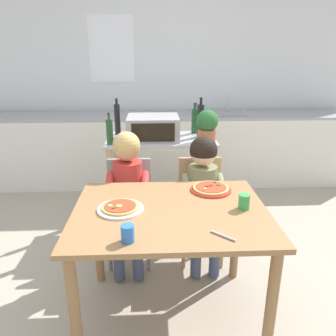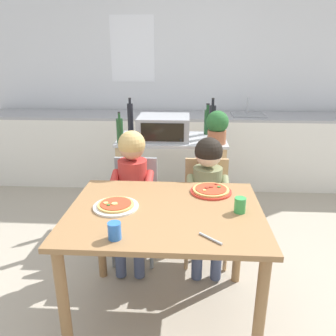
{
  "view_description": "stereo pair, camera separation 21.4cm",
  "coord_description": "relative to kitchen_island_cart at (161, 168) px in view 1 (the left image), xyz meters",
  "views": [
    {
      "loc": [
        -0.09,
        -1.72,
        1.62
      ],
      "look_at": [
        0.0,
        0.3,
        0.91
      ],
      "focal_mm": 35.5,
      "sensor_mm": 36.0,
      "label": 1
    },
    {
      "loc": [
        0.12,
        -1.72,
        1.62
      ],
      "look_at": [
        0.0,
        0.3,
        0.91
      ],
      "focal_mm": 35.5,
      "sensor_mm": 36.0,
      "label": 2
    }
  ],
  "objects": [
    {
      "name": "child_in_red_shirt",
      "position": [
        -0.27,
        -0.68,
        0.12
      ],
      "size": [
        0.32,
        0.42,
        1.06
      ],
      "color": "#424C6B",
      "rests_on": "ground"
    },
    {
      "name": "toaster_oven",
      "position": [
        -0.07,
        -0.03,
        0.4
      ],
      "size": [
        0.46,
        0.4,
        0.21
      ],
      "color": "#999BA0",
      "rests_on": "kitchen_island_cart"
    },
    {
      "name": "ground_plane",
      "position": [
        0.02,
        -0.16,
        -0.58
      ],
      "size": [
        10.93,
        10.93,
        0.0
      ],
      "primitive_type": "plane",
      "color": "#A89E8C"
    },
    {
      "name": "bottle_slim_sauce",
      "position": [
        -0.44,
        -0.2,
        0.4
      ],
      "size": [
        0.06,
        0.06,
        0.27
      ],
      "color": "#1E4723",
      "rests_on": "kitchen_island_cart"
    },
    {
      "name": "potted_herb_plant",
      "position": [
        0.39,
        -0.17,
        0.44
      ],
      "size": [
        0.19,
        0.19,
        0.28
      ],
      "color": "#9E5B3D",
      "rests_on": "kitchen_island_cart"
    },
    {
      "name": "dining_table",
      "position": [
        0.02,
        -1.25,
        0.07
      ],
      "size": [
        1.12,
        0.87,
        0.76
      ],
      "color": "olive",
      "rests_on": "ground"
    },
    {
      "name": "kitchen_island_cart",
      "position": [
        0.0,
        0.0,
        0.0
      ],
      "size": [
        0.99,
        0.55,
        0.87
      ],
      "color": "#B7BABF",
      "rests_on": "ground"
    },
    {
      "name": "dining_chair_right",
      "position": [
        0.3,
        -0.55,
        -0.1
      ],
      "size": [
        0.36,
        0.36,
        0.81
      ],
      "color": "tan",
      "rests_on": "ground"
    },
    {
      "name": "serving_spoon",
      "position": [
        0.26,
        -1.56,
        0.19
      ],
      "size": [
        0.11,
        0.1,
        0.01
      ],
      "primitive_type": "cylinder",
      "rotation": [
        0.0,
        1.57,
        2.39
      ],
      "color": "#B7BABF",
      "rests_on": "dining_table"
    },
    {
      "name": "dining_chair_left",
      "position": [
        -0.27,
        -0.56,
        -0.1
      ],
      "size": [
        0.36,
        0.36,
        0.81
      ],
      "color": "gray",
      "rests_on": "ground"
    },
    {
      "name": "bottle_squat_spirits",
      "position": [
        0.33,
        0.18,
        0.42
      ],
      "size": [
        0.06,
        0.06,
        0.29
      ],
      "color": "#1E4723",
      "rests_on": "kitchen_island_cart"
    },
    {
      "name": "bottle_tall_green_wine",
      "position": [
        -0.41,
        0.17,
        0.44
      ],
      "size": [
        0.06,
        0.06,
        0.34
      ],
      "color": "black",
      "rests_on": "kitchen_island_cart"
    },
    {
      "name": "kitchen_counter",
      "position": [
        0.02,
        1.12,
        -0.13
      ],
      "size": [
        4.92,
        0.6,
        1.08
      ],
      "color": "silver",
      "rests_on": "ground"
    },
    {
      "name": "drinking_cup_blue",
      "position": [
        -0.2,
        -1.58,
        0.23
      ],
      "size": [
        0.07,
        0.07,
        0.09
      ],
      "primitive_type": "cylinder",
      "color": "blue",
      "rests_on": "dining_table"
    },
    {
      "name": "pizza_plate_red_rimmed",
      "position": [
        0.3,
        -0.98,
        0.2
      ],
      "size": [
        0.27,
        0.27,
        0.03
      ],
      "color": "red",
      "rests_on": "dining_table"
    },
    {
      "name": "back_wall_tiled",
      "position": [
        0.02,
        1.53,
        0.77
      ],
      "size": [
        5.46,
        0.13,
        2.7
      ],
      "color": "silver",
      "rests_on": "ground"
    },
    {
      "name": "drinking_cup_green",
      "position": [
        0.44,
        -1.25,
        0.23
      ],
      "size": [
        0.07,
        0.07,
        0.09
      ],
      "primitive_type": "cylinder",
      "color": "green",
      "rests_on": "dining_table"
    },
    {
      "name": "pizza_plate_white",
      "position": [
        -0.27,
        -1.24,
        0.19
      ],
      "size": [
        0.26,
        0.26,
        0.03
      ],
      "color": "white",
      "rests_on": "dining_table"
    },
    {
      "name": "child_in_olive_shirt",
      "position": [
        0.3,
        -0.67,
        0.1
      ],
      "size": [
        0.32,
        0.42,
        1.01
      ],
      "color": "#424C6B",
      "rests_on": "ground"
    },
    {
      "name": "bottle_brown_beer",
      "position": [
        0.36,
        0.03,
        0.45
      ],
      "size": [
        0.06,
        0.06,
        0.36
      ],
      "color": "black",
      "rests_on": "kitchen_island_cart"
    }
  ]
}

